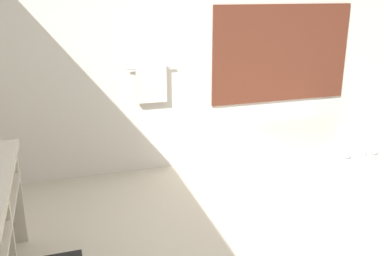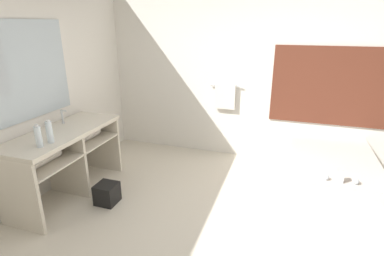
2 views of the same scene
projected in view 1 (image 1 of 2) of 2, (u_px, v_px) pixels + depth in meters
The scene contains 2 objects.
wall_back_with_blinds at pixel (181, 47), 4.55m from camera, with size 7.40×0.13×2.70m.
bathtub at pixel (314, 154), 4.46m from camera, with size 0.99×1.59×0.64m.
Camera 1 is at (-1.24, -2.18, 1.92)m, focal length 40.00 mm.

